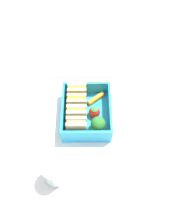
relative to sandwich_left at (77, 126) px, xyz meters
The scene contains 13 objects.
ground_plane 7.91cm from the sandwich_left, 26.37° to the right, with size 120.00×120.00×2.00cm, color silver.
bento_tray 6.94cm from the sandwich_left, 26.37° to the right, with size 15.79×13.36×1.20cm, color #239AC5.
bento_rim 5.90cm from the sandwich_left, 26.37° to the right, with size 15.79×13.36×4.77cm.
sandwich_left is the anchor object (origin of this frame).
sandwich_center_left 3.50cm from the sandwich_left, ahead, with size 2.72×5.20×6.24cm.
sandwich_center 7.00cm from the sandwich_left, ahead, with size 2.72×5.20×6.24cm.
sandwich_center_right 10.49cm from the sandwich_left, ahead, with size 2.72×5.20×6.24cm.
broccoli_floret 5.74cm from the sandwich_left, 81.79° to the right, with size 3.98×3.98×4.98cm.
strawberry_far_left 7.48cm from the sandwich_left, 40.86° to the right, with size 3.13×3.13×3.73cm.
carrot_stick_far_left 11.82cm from the sandwich_left, 27.31° to the right, with size 1.45×1.45×5.46cm, color orange.
chopstick_pair 19.28cm from the sandwich_left, ahead, with size 2.19×20.03×0.70cm.
drinking_glass 13.00cm from the sandwich_left, 156.95° to the left, with size 5.48×5.48×7.63cm, color silver.
folded_napkin 22.14cm from the sandwich_left, 70.53° to the right, with size 12.94×9.03×0.40cm, color silver.
Camera 1 is at (-34.66, 0.15, 62.22)cm, focal length 40.00 mm.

